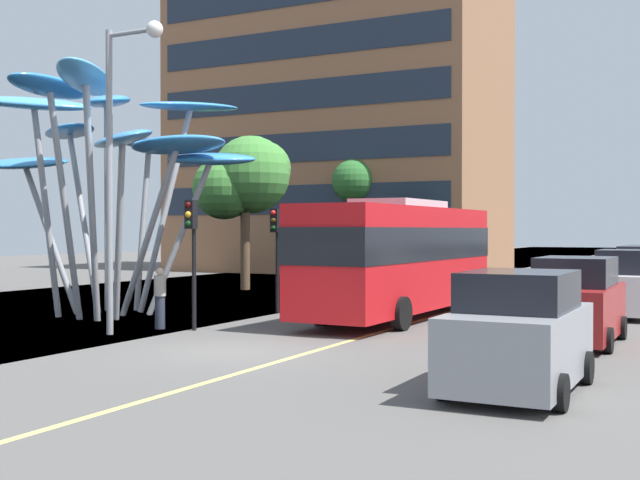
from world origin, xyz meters
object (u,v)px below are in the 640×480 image
(traffic_light_kerb_far, at_px, (276,237))
(pedestrian, at_px, (160,298))
(traffic_light_kerb_near, at_px, (192,236))
(traffic_light_island_mid, at_px, (320,241))
(leaf_sculpture, at_px, (114,136))
(car_side_street, at_px, (640,274))
(car_parked_mid, at_px, (576,303))
(car_parked_far, at_px, (627,286))
(red_bus, at_px, (400,254))
(car_parked_near, at_px, (519,335))
(street_lamp, at_px, (121,140))

(traffic_light_kerb_far, height_order, pedestrian, traffic_light_kerb_far)
(traffic_light_kerb_near, height_order, traffic_light_island_mid, traffic_light_kerb_near)
(leaf_sculpture, distance_m, car_side_street, 21.22)
(pedestrian, bearing_deg, car_parked_mid, 11.93)
(traffic_light_kerb_near, distance_m, car_parked_mid, 10.36)
(car_parked_far, bearing_deg, traffic_light_island_mid, -171.47)
(leaf_sculpture, bearing_deg, traffic_light_kerb_near, -24.78)
(traffic_light_kerb_far, relative_size, pedestrian, 2.03)
(red_bus, relative_size, car_parked_mid, 2.51)
(leaf_sculpture, bearing_deg, car_parked_mid, 0.42)
(leaf_sculpture, distance_m, traffic_light_kerb_near, 6.15)
(traffic_light_kerb_near, xyz_separation_m, car_parked_near, (10.09, -4.27, -1.65))
(street_lamp, relative_size, pedestrian, 4.73)
(car_parked_mid, bearing_deg, car_parked_near, -88.90)
(car_parked_far, bearing_deg, red_bus, -150.50)
(traffic_light_kerb_near, height_order, car_parked_far, traffic_light_kerb_near)
(car_parked_far, bearing_deg, traffic_light_kerb_far, -159.67)
(traffic_light_kerb_near, xyz_separation_m, car_parked_mid, (9.97, 2.29, -1.63))
(leaf_sculpture, xyz_separation_m, car_side_street, (14.87, 14.32, -4.88))
(traffic_light_kerb_far, xyz_separation_m, car_side_street, (10.52, 11.23, -1.54))
(traffic_light_kerb_near, distance_m, car_parked_far, 14.03)
(traffic_light_island_mid, bearing_deg, pedestrian, -98.46)
(traffic_light_kerb_near, relative_size, traffic_light_kerb_far, 1.03)
(car_side_street, bearing_deg, traffic_light_island_mid, -138.91)
(red_bus, bearing_deg, traffic_light_kerb_near, -125.23)
(car_parked_near, bearing_deg, car_parked_mid, 91.10)
(traffic_light_island_mid, relative_size, car_parked_mid, 0.78)
(traffic_light_kerb_near, height_order, pedestrian, traffic_light_kerb_near)
(car_parked_near, xyz_separation_m, car_side_street, (0.05, 20.78, 0.04))
(car_parked_near, distance_m, car_side_street, 20.78)
(traffic_light_kerb_near, distance_m, traffic_light_kerb_far, 5.29)
(red_bus, distance_m, car_side_street, 12.53)
(leaf_sculpture, bearing_deg, red_bus, 21.62)
(traffic_light_kerb_near, bearing_deg, red_bus, 54.77)
(car_side_street, bearing_deg, car_parked_far, -87.93)
(traffic_light_kerb_near, distance_m, traffic_light_island_mid, 7.72)
(car_side_street, height_order, pedestrian, car_side_street)
(traffic_light_island_mid, distance_m, car_side_street, 13.43)
(car_parked_far, distance_m, pedestrian, 14.79)
(leaf_sculpture, distance_m, pedestrian, 6.60)
(traffic_light_kerb_far, height_order, car_parked_near, traffic_light_kerb_far)
(traffic_light_kerb_far, distance_m, car_parked_mid, 10.88)
(street_lamp, xyz_separation_m, pedestrian, (0.02, 1.60, -4.35))
(red_bus, distance_m, car_parked_near, 11.69)
(street_lamp, bearing_deg, pedestrian, 89.24)
(traffic_light_island_mid, distance_m, car_parked_near, 15.70)
(red_bus, xyz_separation_m, street_lamp, (-5.09, -7.29, 3.17))
(car_parked_far, height_order, pedestrian, car_parked_far)
(traffic_light_kerb_far, relative_size, car_parked_mid, 0.83)
(traffic_light_kerb_far, bearing_deg, car_parked_near, -42.37)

